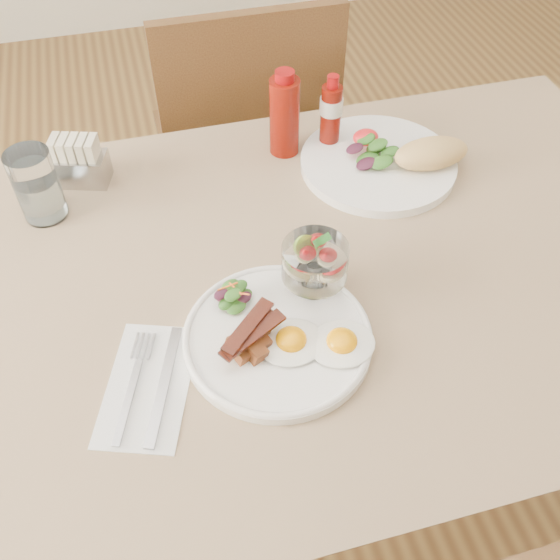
{
  "coord_description": "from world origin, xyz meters",
  "views": [
    {
      "loc": [
        -0.26,
        -0.66,
        1.5
      ],
      "look_at": [
        -0.1,
        -0.07,
        0.82
      ],
      "focal_mm": 40.0,
      "sensor_mm": 36.0,
      "label": 1
    }
  ],
  "objects_px": {
    "second_plate": "(391,159)",
    "sugar_caddy": "(78,163)",
    "hot_sauce_bottle": "(331,114)",
    "fruit_cup": "(315,262)",
    "ketchup_bottle": "(284,115)",
    "table": "(325,299)",
    "main_plate": "(277,338)",
    "chair_far": "(245,146)",
    "water_glass": "(38,189)"
  },
  "relations": [
    {
      "from": "table",
      "to": "ketchup_bottle",
      "type": "bearing_deg",
      "value": 87.73
    },
    {
      "from": "table",
      "to": "hot_sauce_bottle",
      "type": "bearing_deg",
      "value": 71.88
    },
    {
      "from": "ketchup_bottle",
      "to": "sugar_caddy",
      "type": "bearing_deg",
      "value": 179.06
    },
    {
      "from": "water_glass",
      "to": "fruit_cup",
      "type": "bearing_deg",
      "value": -36.78
    },
    {
      "from": "fruit_cup",
      "to": "hot_sauce_bottle",
      "type": "xyz_separation_m",
      "value": [
        0.14,
        0.36,
        0.0
      ]
    },
    {
      "from": "ketchup_bottle",
      "to": "table",
      "type": "bearing_deg",
      "value": -92.27
    },
    {
      "from": "sugar_caddy",
      "to": "water_glass",
      "type": "xyz_separation_m",
      "value": [
        -0.07,
        -0.08,
        0.02
      ]
    },
    {
      "from": "fruit_cup",
      "to": "water_glass",
      "type": "bearing_deg",
      "value": 143.22
    },
    {
      "from": "fruit_cup",
      "to": "sugar_caddy",
      "type": "relative_size",
      "value": 0.89
    },
    {
      "from": "main_plate",
      "to": "ketchup_bottle",
      "type": "distance_m",
      "value": 0.47
    },
    {
      "from": "main_plate",
      "to": "fruit_cup",
      "type": "relative_size",
      "value": 2.74
    },
    {
      "from": "fruit_cup",
      "to": "ketchup_bottle",
      "type": "xyz_separation_m",
      "value": [
        0.05,
        0.37,
        0.01
      ]
    },
    {
      "from": "sugar_caddy",
      "to": "hot_sauce_bottle",
      "type": "bearing_deg",
      "value": 15.44
    },
    {
      "from": "second_plate",
      "to": "ketchup_bottle",
      "type": "bearing_deg",
      "value": 149.38
    },
    {
      "from": "table",
      "to": "ketchup_bottle",
      "type": "relative_size",
      "value": 7.77
    },
    {
      "from": "fruit_cup",
      "to": "sugar_caddy",
      "type": "bearing_deg",
      "value": 131.5
    },
    {
      "from": "chair_far",
      "to": "hot_sauce_bottle",
      "type": "xyz_separation_m",
      "value": [
        0.1,
        -0.35,
        0.3
      ]
    },
    {
      "from": "chair_far",
      "to": "fruit_cup",
      "type": "distance_m",
      "value": 0.78
    },
    {
      "from": "table",
      "to": "water_glass",
      "type": "bearing_deg",
      "value": 150.81
    },
    {
      "from": "table",
      "to": "hot_sauce_bottle",
      "type": "height_order",
      "value": "hot_sauce_bottle"
    },
    {
      "from": "ketchup_bottle",
      "to": "hot_sauce_bottle",
      "type": "xyz_separation_m",
      "value": [
        0.09,
        -0.01,
        -0.0
      ]
    },
    {
      "from": "chair_far",
      "to": "water_glass",
      "type": "relative_size",
      "value": 7.13
    },
    {
      "from": "fruit_cup",
      "to": "second_plate",
      "type": "relative_size",
      "value": 0.33
    },
    {
      "from": "main_plate",
      "to": "fruit_cup",
      "type": "height_order",
      "value": "fruit_cup"
    },
    {
      "from": "second_plate",
      "to": "chair_far",
      "type": "bearing_deg",
      "value": 113.27
    },
    {
      "from": "ketchup_bottle",
      "to": "second_plate",
      "type": "bearing_deg",
      "value": -30.62
    },
    {
      "from": "ketchup_bottle",
      "to": "sugar_caddy",
      "type": "relative_size",
      "value": 1.49
    },
    {
      "from": "hot_sauce_bottle",
      "to": "water_glass",
      "type": "distance_m",
      "value": 0.55
    },
    {
      "from": "table",
      "to": "water_glass",
      "type": "relative_size",
      "value": 10.19
    },
    {
      "from": "sugar_caddy",
      "to": "second_plate",
      "type": "bearing_deg",
      "value": 6.44
    },
    {
      "from": "hot_sauce_bottle",
      "to": "second_plate",
      "type": "bearing_deg",
      "value": -45.8
    },
    {
      "from": "second_plate",
      "to": "sugar_caddy",
      "type": "bearing_deg",
      "value": 168.79
    },
    {
      "from": "table",
      "to": "chair_far",
      "type": "bearing_deg",
      "value": 90.0
    },
    {
      "from": "table",
      "to": "sugar_caddy",
      "type": "height_order",
      "value": "sugar_caddy"
    },
    {
      "from": "sugar_caddy",
      "to": "water_glass",
      "type": "distance_m",
      "value": 0.1
    },
    {
      "from": "fruit_cup",
      "to": "hot_sauce_bottle",
      "type": "relative_size",
      "value": 0.66
    },
    {
      "from": "second_plate",
      "to": "sugar_caddy",
      "type": "relative_size",
      "value": 2.68
    },
    {
      "from": "sugar_caddy",
      "to": "fruit_cup",
      "type": "bearing_deg",
      "value": -30.86
    },
    {
      "from": "chair_far",
      "to": "fruit_cup",
      "type": "bearing_deg",
      "value": -93.36
    },
    {
      "from": "chair_far",
      "to": "ketchup_bottle",
      "type": "height_order",
      "value": "chair_far"
    },
    {
      "from": "sugar_caddy",
      "to": "water_glass",
      "type": "bearing_deg",
      "value": -113.45
    },
    {
      "from": "second_plate",
      "to": "sugar_caddy",
      "type": "distance_m",
      "value": 0.58
    },
    {
      "from": "chair_far",
      "to": "sugar_caddy",
      "type": "height_order",
      "value": "chair_far"
    },
    {
      "from": "main_plate",
      "to": "sugar_caddy",
      "type": "bearing_deg",
      "value": 119.46
    },
    {
      "from": "table",
      "to": "main_plate",
      "type": "relative_size",
      "value": 4.75
    },
    {
      "from": "table",
      "to": "main_plate",
      "type": "height_order",
      "value": "main_plate"
    },
    {
      "from": "main_plate",
      "to": "second_plate",
      "type": "relative_size",
      "value": 0.91
    },
    {
      "from": "chair_far",
      "to": "sugar_caddy",
      "type": "distance_m",
      "value": 0.57
    },
    {
      "from": "second_plate",
      "to": "water_glass",
      "type": "height_order",
      "value": "water_glass"
    },
    {
      "from": "sugar_caddy",
      "to": "table",
      "type": "bearing_deg",
      "value": -23.22
    }
  ]
}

